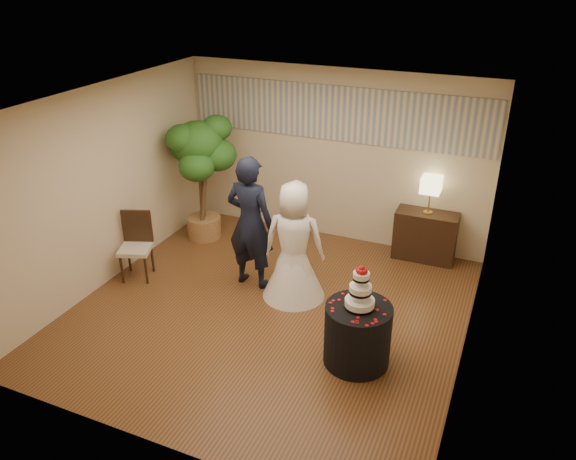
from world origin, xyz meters
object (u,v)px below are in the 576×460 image
at_px(bride, 294,242).
at_px(console, 425,236).
at_px(side_chair, 135,247).
at_px(table_lamp, 430,195).
at_px(groom, 250,223).
at_px(wedding_cake, 361,287).
at_px(ficus_tree, 201,178).
at_px(cake_table, 357,335).

bearing_deg(bride, console, -140.97).
relative_size(bride, side_chair, 1.69).
height_order(table_lamp, side_chair, table_lamp).
xyz_separation_m(groom, wedding_cake, (1.91, -1.09, 0.05)).
bearing_deg(wedding_cake, groom, 150.20).
bearing_deg(table_lamp, groom, -140.97).
xyz_separation_m(wedding_cake, ficus_tree, (-3.32, 2.12, 0.03)).
height_order(groom, cake_table, groom).
bearing_deg(groom, wedding_cake, 153.25).
bearing_deg(bride, ficus_tree, -39.55).
height_order(ficus_tree, side_chair, ficus_tree).
distance_m(groom, wedding_cake, 2.20).
bearing_deg(cake_table, wedding_cake, 0.00).
xyz_separation_m(bride, console, (1.45, 1.80, -0.45)).
height_order(cake_table, side_chair, side_chair).
bearing_deg(bride, wedding_cake, 127.98).
xyz_separation_m(cake_table, ficus_tree, (-3.32, 2.12, 0.68)).
height_order(groom, wedding_cake, groom).
height_order(table_lamp, ficus_tree, ficus_tree).
bearing_deg(cake_table, console, 85.35).
distance_m(groom, bride, 0.70).
relative_size(bride, ficus_tree, 0.80).
height_order(bride, side_chair, bride).
height_order(console, ficus_tree, ficus_tree).
bearing_deg(cake_table, side_chair, 170.78).
relative_size(groom, wedding_cake, 3.62).
bearing_deg(wedding_cake, ficus_tree, 147.40).
height_order(bride, table_lamp, bride).
height_order(groom, ficus_tree, ficus_tree).
distance_m(table_lamp, ficus_tree, 3.62).
height_order(groom, table_lamp, groom).
bearing_deg(console, side_chair, -149.88).
relative_size(groom, cake_table, 2.52).
bearing_deg(wedding_cake, cake_table, 0.00).
distance_m(wedding_cake, console, 2.90).
relative_size(groom, table_lamp, 3.33).
bearing_deg(table_lamp, console, 0.00).
bearing_deg(console, bride, -129.84).
bearing_deg(side_chair, cake_table, -30.04).
distance_m(cake_table, ficus_tree, 4.00).
bearing_deg(side_chair, ficus_tree, 61.57).
bearing_deg(bride, cake_table, 127.98).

